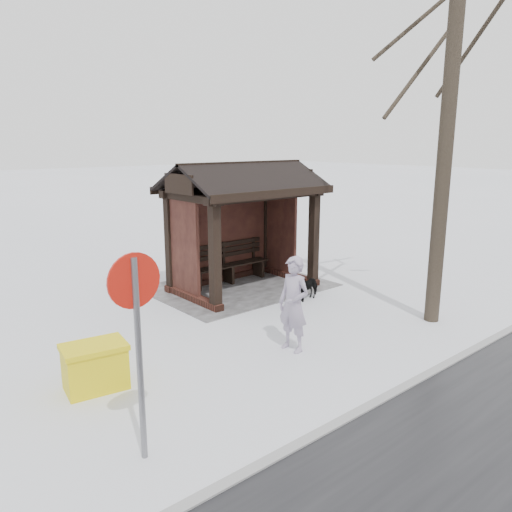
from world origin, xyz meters
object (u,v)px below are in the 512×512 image
Objects in this scene: pedestrian at (294,304)px; road_sign at (136,314)px; grit_bin at (95,366)px; dog at (305,286)px; bus_shelter at (239,200)px.

road_sign is (3.43, 1.05, 0.90)m from pedestrian.
dog is at bearing -160.62° from grit_bin.
road_sign is (5.11, 4.64, -0.43)m from bus_shelter.
pedestrian is 3.70m from road_sign.
pedestrian reaches higher than dog.
road_sign reaches higher than dog.
dog is (-0.55, 1.72, -1.86)m from bus_shelter.
grit_bin is (3.18, -0.86, -0.48)m from pedestrian.
pedestrian is 0.69× the size of road_sign.
bus_shelter reaches higher than dog.
pedestrian is at bearing -164.57° from road_sign.
bus_shelter is 2.16× the size of pedestrian.
grit_bin is 2.37m from road_sign.
dog is 0.30× the size of road_sign.
pedestrian is at bearing -60.10° from dog.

